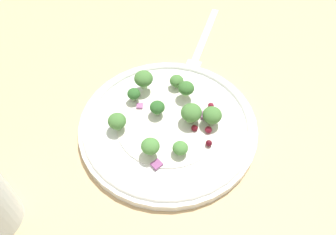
% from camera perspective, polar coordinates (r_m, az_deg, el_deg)
% --- Properties ---
extents(ground_plane, '(1.80, 1.80, 0.02)m').
position_cam_1_polar(ground_plane, '(0.53, -3.59, -4.19)').
color(ground_plane, tan).
extents(plate, '(0.25, 0.25, 0.02)m').
position_cam_1_polar(plate, '(0.52, 0.00, -1.25)').
color(plate, white).
rests_on(plate, ground_plane).
extents(dressing_pool, '(0.15, 0.15, 0.00)m').
position_cam_1_polar(dressing_pool, '(0.52, 0.00, -0.96)').
color(dressing_pool, white).
rests_on(dressing_pool, plate).
extents(broccoli_floret_0, '(0.02, 0.02, 0.02)m').
position_cam_1_polar(broccoli_floret_0, '(0.48, 1.93, -4.82)').
color(broccoli_floret_0, '#9EC684').
rests_on(broccoli_floret_0, plate).
extents(broccoli_floret_1, '(0.03, 0.03, 0.03)m').
position_cam_1_polar(broccoli_floret_1, '(0.50, -7.96, -0.59)').
color(broccoli_floret_1, '#8EB77A').
rests_on(broccoli_floret_1, plate).
extents(broccoli_floret_2, '(0.02, 0.02, 0.02)m').
position_cam_1_polar(broccoli_floret_2, '(0.47, -2.77, -4.54)').
color(broccoli_floret_2, '#9EC684').
rests_on(broccoli_floret_2, plate).
extents(broccoli_floret_3, '(0.03, 0.03, 0.03)m').
position_cam_1_polar(broccoli_floret_3, '(0.51, 3.67, 0.71)').
color(broccoli_floret_3, '#ADD18E').
rests_on(broccoli_floret_3, plate).
extents(broccoli_floret_4, '(0.02, 0.02, 0.02)m').
position_cam_1_polar(broccoli_floret_4, '(0.54, -5.36, 3.68)').
color(broccoli_floret_4, '#8EB77A').
rests_on(broccoli_floret_4, plate).
extents(broccoli_floret_5, '(0.02, 0.02, 0.02)m').
position_cam_1_polar(broccoli_floret_5, '(0.53, 2.86, 4.56)').
color(broccoli_floret_5, '#ADD18E').
rests_on(broccoli_floret_5, plate).
extents(broccoli_floret_6, '(0.03, 0.03, 0.03)m').
position_cam_1_polar(broccoli_floret_6, '(0.51, 6.90, 0.32)').
color(broccoli_floret_6, '#ADD18E').
rests_on(broccoli_floret_6, plate).
extents(broccoli_floret_7, '(0.02, 0.02, 0.02)m').
position_cam_1_polar(broccoli_floret_7, '(0.55, 1.35, 5.71)').
color(broccoli_floret_7, '#8EB77A').
rests_on(broccoli_floret_7, plate).
extents(broccoli_floret_8, '(0.03, 0.03, 0.03)m').
position_cam_1_polar(broccoli_floret_8, '(0.54, -3.84, 6.04)').
color(broccoli_floret_8, '#9EC684').
rests_on(broccoli_floret_8, plate).
extents(broccoli_floret_9, '(0.02, 0.02, 0.02)m').
position_cam_1_polar(broccoli_floret_9, '(0.52, -1.68, 1.57)').
color(broccoli_floret_9, '#8EB77A').
rests_on(broccoli_floret_9, plate).
extents(cranberry_0, '(0.01, 0.01, 0.01)m').
position_cam_1_polar(cranberry_0, '(0.51, 6.33, -1.92)').
color(cranberry_0, maroon).
rests_on(cranberry_0, plate).
extents(cranberry_1, '(0.01, 0.01, 0.01)m').
position_cam_1_polar(cranberry_1, '(0.54, 6.70, 1.86)').
color(cranberry_1, maroon).
rests_on(cranberry_1, plate).
extents(cranberry_2, '(0.01, 0.01, 0.01)m').
position_cam_1_polar(cranberry_2, '(0.51, 4.16, -1.66)').
color(cranberry_2, maroon).
rests_on(cranberry_2, plate).
extents(cranberry_3, '(0.01, 0.01, 0.01)m').
position_cam_1_polar(cranberry_3, '(0.49, 6.39, -4.01)').
color(cranberry_3, '#4C0A14').
rests_on(cranberry_3, plate).
extents(onion_bit_0, '(0.01, 0.01, 0.01)m').
position_cam_1_polar(onion_bit_0, '(0.54, -4.43, 1.76)').
color(onion_bit_0, '#A35B93').
rests_on(onion_bit_0, plate).
extents(onion_bit_1, '(0.01, 0.01, 0.00)m').
position_cam_1_polar(onion_bit_1, '(0.52, 5.76, 0.32)').
color(onion_bit_1, '#934C84').
rests_on(onion_bit_1, plate).
extents(onion_bit_2, '(0.02, 0.02, 0.00)m').
position_cam_1_polar(onion_bit_2, '(0.48, -1.78, -7.33)').
color(onion_bit_2, '#843D75').
rests_on(onion_bit_2, plate).
extents(fork, '(0.05, 0.19, 0.01)m').
position_cam_1_polar(fork, '(0.66, 5.28, 11.39)').
color(fork, silver).
rests_on(fork, ground_plane).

